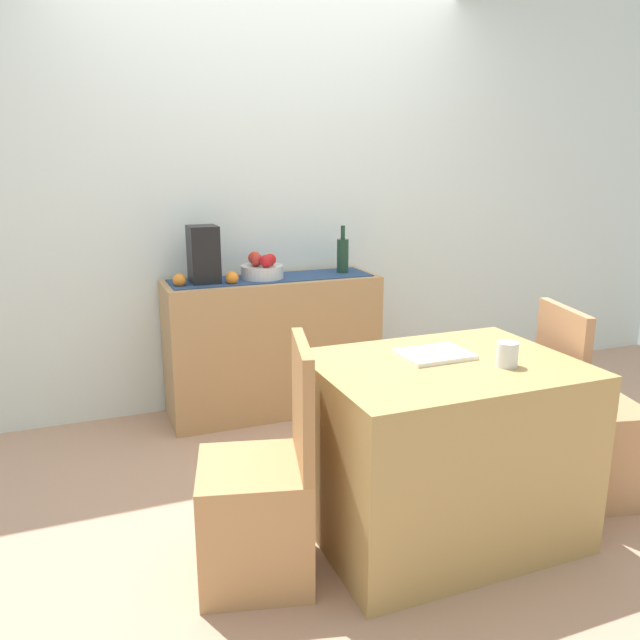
% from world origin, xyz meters
% --- Properties ---
extents(ground_plane, '(6.40, 6.40, 0.02)m').
position_xyz_m(ground_plane, '(0.00, 0.00, -0.01)').
color(ground_plane, tan).
rests_on(ground_plane, ground).
extents(room_wall_rear, '(6.40, 0.06, 2.70)m').
position_xyz_m(room_wall_rear, '(0.00, 1.18, 1.35)').
color(room_wall_rear, silver).
rests_on(room_wall_rear, ground).
extents(sideboard_console, '(1.27, 0.42, 0.83)m').
position_xyz_m(sideboard_console, '(-0.08, 0.92, 0.41)').
color(sideboard_console, tan).
rests_on(sideboard_console, ground).
extents(table_runner, '(1.19, 0.32, 0.01)m').
position_xyz_m(table_runner, '(-0.08, 0.92, 0.83)').
color(table_runner, navy).
rests_on(table_runner, sideboard_console).
extents(fruit_bowl, '(0.25, 0.25, 0.08)m').
position_xyz_m(fruit_bowl, '(-0.13, 0.92, 0.87)').
color(fruit_bowl, silver).
rests_on(fruit_bowl, table_runner).
extents(apple_upper, '(0.08, 0.08, 0.08)m').
position_xyz_m(apple_upper, '(-0.16, 0.97, 0.95)').
color(apple_upper, red).
rests_on(apple_upper, fruit_bowl).
extents(apple_front, '(0.07, 0.07, 0.07)m').
position_xyz_m(apple_front, '(-0.13, 0.84, 0.95)').
color(apple_front, red).
rests_on(apple_front, fruit_bowl).
extents(apple_center, '(0.08, 0.08, 0.08)m').
position_xyz_m(apple_center, '(-0.17, 0.90, 0.95)').
color(apple_center, '#B12B24').
rests_on(apple_center, fruit_bowl).
extents(apple_right, '(0.07, 0.07, 0.07)m').
position_xyz_m(apple_right, '(-0.09, 0.90, 0.95)').
color(apple_right, red).
rests_on(apple_right, fruit_bowl).
extents(wine_bottle, '(0.07, 0.07, 0.29)m').
position_xyz_m(wine_bottle, '(0.38, 0.92, 0.94)').
color(wine_bottle, '#1A3827').
rests_on(wine_bottle, sideboard_console).
extents(coffee_maker, '(0.16, 0.18, 0.33)m').
position_xyz_m(coffee_maker, '(-0.47, 0.92, 0.99)').
color(coffee_maker, black).
rests_on(coffee_maker, sideboard_console).
extents(orange_loose_end, '(0.07, 0.07, 0.07)m').
position_xyz_m(orange_loose_end, '(-0.62, 0.87, 0.87)').
color(orange_loose_end, orange).
rests_on(orange_loose_end, sideboard_console).
extents(orange_loose_mid, '(0.07, 0.07, 0.07)m').
position_xyz_m(orange_loose_mid, '(-0.34, 0.83, 0.87)').
color(orange_loose_mid, orange).
rests_on(orange_loose_mid, sideboard_console).
extents(dining_table, '(1.02, 0.76, 0.74)m').
position_xyz_m(dining_table, '(0.17, -0.59, 0.37)').
color(dining_table, tan).
rests_on(dining_table, ground).
extents(open_book, '(0.28, 0.21, 0.02)m').
position_xyz_m(open_book, '(0.16, -0.51, 0.75)').
color(open_book, white).
rests_on(open_book, dining_table).
extents(coffee_cup, '(0.08, 0.08, 0.10)m').
position_xyz_m(coffee_cup, '(0.36, -0.72, 0.79)').
color(coffee_cup, silver).
rests_on(coffee_cup, dining_table).
extents(chair_near_window, '(0.49, 0.49, 0.90)m').
position_xyz_m(chair_near_window, '(-0.61, -0.60, 0.27)').
color(chair_near_window, tan).
rests_on(chair_near_window, ground).
extents(chair_by_corner, '(0.48, 0.48, 0.90)m').
position_xyz_m(chair_by_corner, '(0.94, -0.59, 0.27)').
color(chair_by_corner, tan).
rests_on(chair_by_corner, ground).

